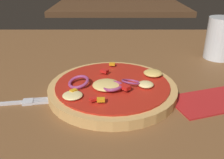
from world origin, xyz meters
TOP-DOWN VIEW (x-y plane):
  - dining_table at (0.00, 0.00)m, footprint 1.32×0.98m
  - pizza at (0.03, -0.02)m, footprint 0.24×0.24m
  - fork at (-0.15, -0.06)m, footprint 0.16×0.04m
  - beer_glass at (0.31, 0.18)m, footprint 0.07×0.07m
  - napkin at (0.21, -0.05)m, footprint 0.16×0.12m
  - background_table at (0.08, 1.13)m, footprint 0.80×0.51m

SIDE VIEW (x-z plane):
  - dining_table at x=0.00m, z-range 0.00..0.03m
  - background_table at x=0.08m, z-range 0.00..0.03m
  - napkin at x=0.21m, z-range 0.03..0.03m
  - fork at x=-0.15m, z-range 0.03..0.03m
  - pizza at x=0.03m, z-range 0.02..0.06m
  - beer_glass at x=0.31m, z-range 0.03..0.13m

